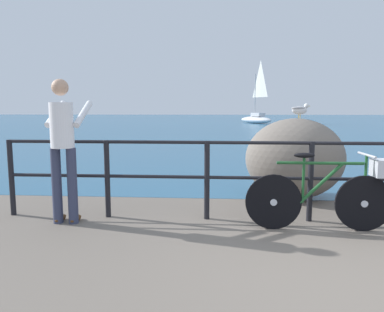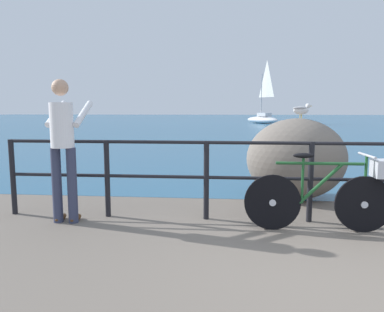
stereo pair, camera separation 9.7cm
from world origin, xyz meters
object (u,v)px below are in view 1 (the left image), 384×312
at_px(bicycle, 332,192).
at_px(sailboat, 256,116).
at_px(breakwater_boulder_main, 295,159).
at_px(seagull, 300,109).
at_px(person_at_railing, 63,144).

relative_size(bicycle, sailboat, 0.28).
relative_size(breakwater_boulder_main, seagull, 4.57).
relative_size(seagull, sailboat, 0.06).
distance_m(person_at_railing, seagull, 3.54).
distance_m(bicycle, seagull, 1.84).
bearing_deg(breakwater_boulder_main, seagull, 23.36).
relative_size(person_at_railing, breakwater_boulder_main, 1.15).
height_order(person_at_railing, breakwater_boulder_main, person_at_railing).
relative_size(bicycle, seagull, 5.00).
bearing_deg(sailboat, person_at_railing, 136.16).
bearing_deg(person_at_railing, bicycle, -90.40).
xyz_separation_m(breakwater_boulder_main, seagull, (0.05, 0.02, 0.78)).
bearing_deg(breakwater_boulder_main, person_at_railing, -154.55).
xyz_separation_m(bicycle, breakwater_boulder_main, (-0.11, 1.56, 0.17)).
distance_m(person_at_railing, sailboat, 33.05).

